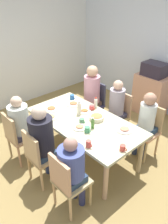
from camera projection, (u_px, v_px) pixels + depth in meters
name	position (u px, v px, depth m)	size (l,w,h in m)	color
ground_plane	(84.00, 155.00, 4.00)	(6.06, 6.06, 0.00)	olive
wall_left	(5.00, 52.00, 5.01)	(0.12, 4.95, 2.60)	silver
dining_table	(84.00, 124.00, 3.68)	(1.93, 0.98, 0.73)	#BEB991
chair_0	(17.00, 135.00, 3.66)	(0.40, 0.40, 0.90)	tan
person_0	(20.00, 123.00, 3.61)	(0.31, 0.31, 1.18)	navy
chair_1	(119.00, 113.00, 4.25)	(0.40, 0.40, 0.90)	tan
person_1	(116.00, 106.00, 4.11)	(0.30, 0.30, 1.19)	#2A3249
chair_2	(148.00, 128.00, 3.84)	(0.40, 0.40, 0.90)	tan
person_2	(146.00, 120.00, 3.69)	(0.30, 0.30, 1.18)	#2A3146
chair_3	(94.00, 102.00, 4.67)	(0.40, 0.40, 0.90)	#323255
person_3	(92.00, 91.00, 4.48)	(0.32, 0.32, 1.29)	#534846
chair_4	(67.00, 180.00, 2.83)	(0.40, 0.40, 0.90)	tan
person_4	(72.00, 167.00, 2.80)	(0.33, 0.33, 1.12)	#373C51
chair_5	(39.00, 155.00, 3.24)	(0.40, 0.40, 0.90)	tan
person_5	(42.00, 138.00, 3.17)	(0.34, 0.34, 1.28)	navy
plate_0	(124.00, 129.00, 3.39)	(0.25, 0.25, 0.04)	silver
plate_1	(85.00, 111.00, 3.87)	(0.21, 0.21, 0.04)	white
plate_2	(51.00, 109.00, 3.94)	(0.25, 0.25, 0.04)	white
plate_3	(73.00, 104.00, 4.09)	(0.26, 0.26, 0.04)	white
plate_4	(80.00, 127.00, 3.44)	(0.22, 0.22, 0.04)	silver
plate_5	(51.00, 117.00, 3.70)	(0.24, 0.24, 0.04)	#ECE4C8
bowl_0	(97.00, 117.00, 3.63)	(0.23, 0.23, 0.09)	beige
cup_0	(123.00, 148.00, 2.98)	(0.11, 0.07, 0.08)	#CE473C
cup_1	(72.00, 97.00, 4.25)	(0.12, 0.08, 0.09)	#295F9F
cup_2	(42.00, 109.00, 3.88)	(0.12, 0.08, 0.08)	#3F8F63
cup_3	(87.00, 130.00, 3.33)	(0.12, 0.08, 0.09)	#439060
cup_4	(92.00, 107.00, 3.92)	(0.12, 0.08, 0.08)	#D24444
cup_5	(82.00, 121.00, 3.55)	(0.11, 0.08, 0.07)	#50845D
cup_6	(89.00, 144.00, 3.03)	(0.11, 0.07, 0.10)	#D45146
bottle_0	(93.00, 123.00, 3.40)	(0.05, 0.05, 0.19)	#4B7831
bottle_1	(96.00, 103.00, 3.96)	(0.06, 0.06, 0.19)	silver
bottle_2	(79.00, 108.00, 3.75)	(0.07, 0.07, 0.24)	beige
side_cabinet	(150.00, 95.00, 5.09)	(0.70, 0.44, 0.90)	tan
microwave	(155.00, 69.00, 4.79)	(0.48, 0.36, 0.28)	#29232F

